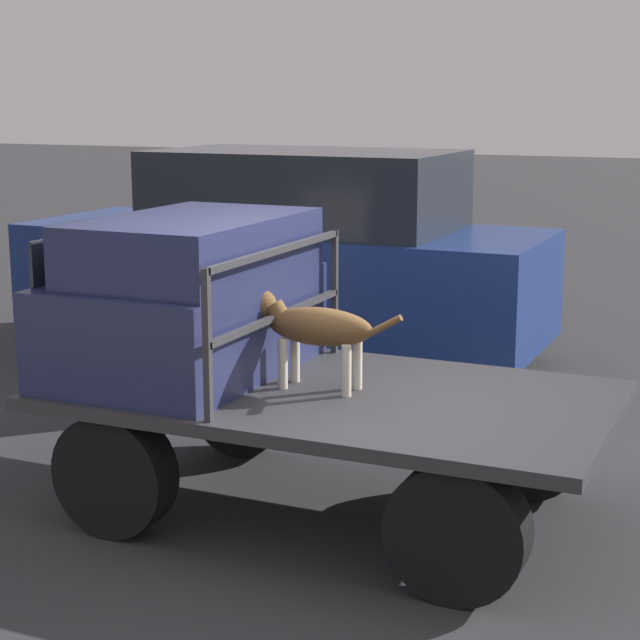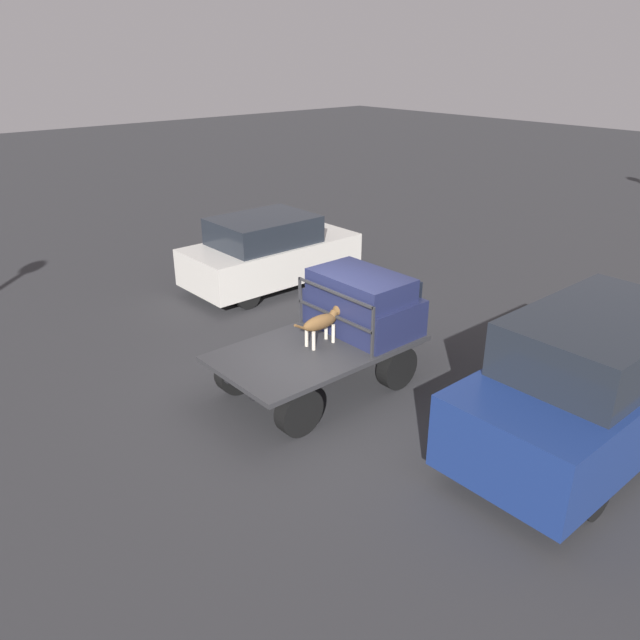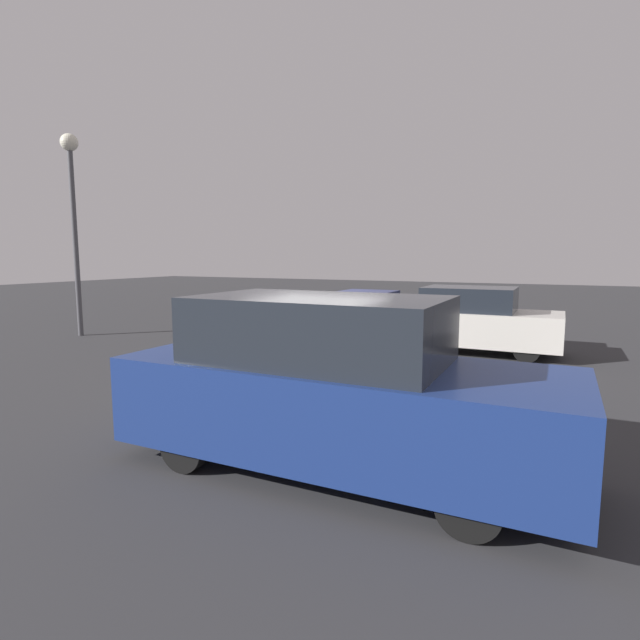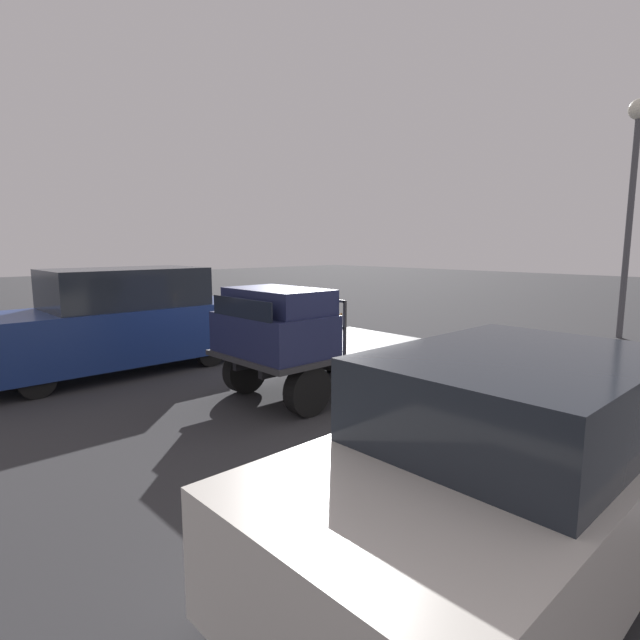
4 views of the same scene
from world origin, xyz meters
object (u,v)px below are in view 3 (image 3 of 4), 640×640
object	(u,v)px
parked_sedan	(475,320)
light_pole_near	(72,194)
flatbed_truck	(317,353)
dog	(323,322)
parked_pickup_far	(334,387)

from	to	relation	value
parked_sedan	light_pole_near	world-z (taller)	light_pole_near
flatbed_truck	parked_sedan	xyz separation A→B (m)	(2.40, 4.53, 0.27)
flatbed_truck	parked_sedan	bearing A→B (deg)	62.11
flatbed_truck	dog	distance (m)	0.64
flatbed_truck	parked_sedan	size ratio (longest dim) A/B	0.83
parked_pickup_far	light_pole_near	distance (m)	13.22
dog	light_pole_near	distance (m)	10.23
parked_sedan	parked_pickup_far	size ratio (longest dim) A/B	0.79
parked_sedan	light_pole_near	xyz separation A→B (m)	(-11.78, -2.60, 3.56)
flatbed_truck	dog	bearing A→B (deg)	7.99
dog	light_pole_near	world-z (taller)	light_pole_near
flatbed_truck	parked_pickup_far	distance (m)	4.28
flatbed_truck	parked_sedan	distance (m)	5.13
dog	parked_sedan	world-z (taller)	parked_sedan
parked_sedan	dog	bearing A→B (deg)	-114.86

